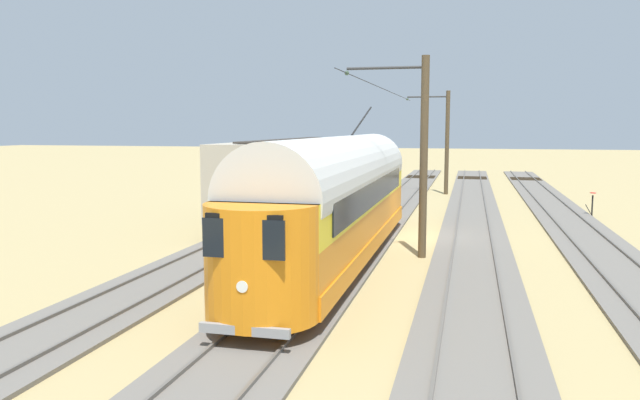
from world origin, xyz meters
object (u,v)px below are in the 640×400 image
(track_end_bumper, at_px, (333,190))
(catenary_pole_foreground, at_px, (446,140))
(catenary_pole_mid_near, at_px, (421,153))
(spare_tie_stack, at_px, (251,208))
(vintage_streetcar, at_px, (338,196))
(switch_stand, at_px, (592,203))
(boxcar_adjacent, at_px, (286,177))

(track_end_bumper, bearing_deg, catenary_pole_foreground, -157.32)
(catenary_pole_mid_near, distance_m, spare_tie_stack, 14.08)
(vintage_streetcar, xyz_separation_m, catenary_pole_mid_near, (-2.67, -1.39, 1.43))
(catenary_pole_foreground, bearing_deg, switch_stand, 131.35)
(boxcar_adjacent, height_order, spare_tie_stack, boxcar_adjacent)
(catenary_pole_mid_near, relative_size, track_end_bumper, 3.92)
(switch_stand, distance_m, track_end_bumper, 16.21)
(boxcar_adjacent, bearing_deg, catenary_pole_foreground, -117.55)
(boxcar_adjacent, bearing_deg, switch_stand, -162.06)
(catenary_pole_mid_near, xyz_separation_m, spare_tie_stack, (9.83, -9.48, -3.43))
(vintage_streetcar, bearing_deg, catenary_pole_foreground, -96.72)
(catenary_pole_foreground, bearing_deg, vintage_streetcar, 83.28)
(catenary_pole_foreground, relative_size, catenary_pole_mid_near, 1.00)
(boxcar_adjacent, xyz_separation_m, catenary_pole_foreground, (-7.22, -13.83, 1.54))
(catenary_pole_mid_near, relative_size, switch_stand, 5.72)
(boxcar_adjacent, distance_m, switch_stand, 15.93)
(catenary_pole_foreground, bearing_deg, track_end_bumper, 22.68)
(vintage_streetcar, height_order, catenary_pole_foreground, catenary_pole_foreground)
(spare_tie_stack, height_order, track_end_bumper, track_end_bumper)
(track_end_bumper, bearing_deg, spare_tie_stack, 73.49)
(boxcar_adjacent, distance_m, spare_tie_stack, 3.79)
(catenary_pole_mid_near, height_order, switch_stand, catenary_pole_mid_near)
(catenary_pole_foreground, bearing_deg, catenary_pole_mid_near, 90.00)
(catenary_pole_foreground, height_order, switch_stand, catenary_pole_foreground)
(vintage_streetcar, distance_m, boxcar_adjacent, 9.97)
(switch_stand, bearing_deg, track_end_bumper, -21.46)
(vintage_streetcar, distance_m, switch_stand, 17.41)
(spare_tie_stack, xyz_separation_m, track_end_bumper, (-2.61, -8.82, 0.13))
(catenary_pole_foreground, height_order, catenary_pole_mid_near, same)
(vintage_streetcar, distance_m, catenary_pole_foreground, 22.90)
(catenary_pole_mid_near, xyz_separation_m, track_end_bumper, (7.21, -18.30, -3.30))
(boxcar_adjacent, distance_m, catenary_pole_foreground, 15.67)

